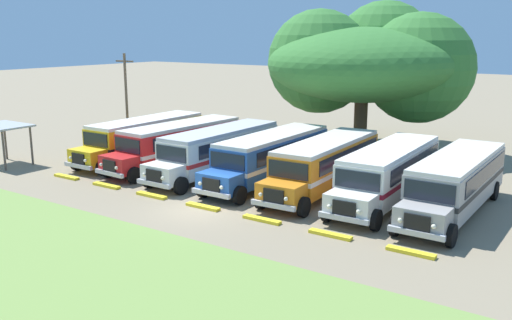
{
  "coord_description": "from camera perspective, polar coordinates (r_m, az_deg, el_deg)",
  "views": [
    {
      "loc": [
        17.44,
        -20.5,
        8.64
      ],
      "look_at": [
        0.0,
        5.2,
        1.6
      ],
      "focal_mm": 39.25,
      "sensor_mm": 36.0,
      "label": 1
    }
  ],
  "objects": [
    {
      "name": "utility_pole",
      "position": [
        44.35,
        -13.07,
        6.23
      ],
      "size": [
        1.8,
        0.2,
        7.19
      ],
      "color": "brown",
      "rests_on": "ground_plane"
    },
    {
      "name": "parked_bus_slot_6",
      "position": [
        29.15,
        19.72,
        -2.01
      ],
      "size": [
        2.69,
        10.84,
        2.82
      ],
      "rotation": [
        0.0,
        0.0,
        -1.57
      ],
      "color": "#9E9993",
      "rests_on": "ground_plane"
    },
    {
      "name": "parked_bus_slot_0",
      "position": [
        39.94,
        -11.32,
        2.34
      ],
      "size": [
        2.76,
        10.85,
        2.82
      ],
      "rotation": [
        0.0,
        0.0,
        -1.56
      ],
      "color": "yellow",
      "rests_on": "ground_plane"
    },
    {
      "name": "curb_wheelstop_4",
      "position": [
        26.5,
        0.6,
        -6.09
      ],
      "size": [
        2.0,
        0.36,
        0.15
      ],
      "primitive_type": "cube",
      "color": "yellow",
      "rests_on": "ground_plane"
    },
    {
      "name": "parked_bus_slot_5",
      "position": [
        30.21,
        13.37,
        -1.1
      ],
      "size": [
        2.95,
        10.87,
        2.82
      ],
      "rotation": [
        0.0,
        0.0,
        -1.54
      ],
      "color": "silver",
      "rests_on": "ground_plane"
    },
    {
      "name": "ground_plane",
      "position": [
        28.27,
        -5.95,
        -5.1
      ],
      "size": [
        220.0,
        220.0,
        0.0
      ],
      "primitive_type": "plane",
      "color": "#84755B"
    },
    {
      "name": "curb_wheelstop_0",
      "position": [
        36.14,
        -18.74,
        -1.63
      ],
      "size": [
        2.0,
        0.36,
        0.15
      ],
      "primitive_type": "cube",
      "color": "yellow",
      "rests_on": "ground_plane"
    },
    {
      "name": "waiting_shelter",
      "position": [
        40.91,
        -24.38,
        2.93
      ],
      "size": [
        3.6,
        2.6,
        2.72
      ],
      "color": "brown",
      "rests_on": "ground_plane"
    },
    {
      "name": "broad_shade_tree",
      "position": [
        43.06,
        11.55,
        9.75
      ],
      "size": [
        14.56,
        15.31,
        11.19
      ],
      "color": "brown",
      "rests_on": "ground_plane"
    },
    {
      "name": "curb_wheelstop_6",
      "position": [
        23.55,
        15.5,
        -9.04
      ],
      "size": [
        2.0,
        0.36,
        0.15
      ],
      "primitive_type": "cube",
      "color": "yellow",
      "rests_on": "ground_plane"
    },
    {
      "name": "parked_bus_slot_3",
      "position": [
        33.18,
        1.52,
        0.48
      ],
      "size": [
        2.76,
        10.85,
        2.82
      ],
      "rotation": [
        0.0,
        0.0,
        -1.56
      ],
      "color": "#23519E",
      "rests_on": "ground_plane"
    },
    {
      "name": "parked_bus_slot_2",
      "position": [
        35.05,
        -3.84,
        1.12
      ],
      "size": [
        2.71,
        10.84,
        2.82
      ],
      "rotation": [
        0.0,
        0.0,
        -1.57
      ],
      "color": "silver",
      "rests_on": "ground_plane"
    },
    {
      "name": "parked_bus_slot_1",
      "position": [
        37.47,
        -7.89,
        1.79
      ],
      "size": [
        3.17,
        10.91,
        2.82
      ],
      "rotation": [
        0.0,
        0.0,
        -1.62
      ],
      "color": "red",
      "rests_on": "ground_plane"
    },
    {
      "name": "parked_bus_slot_4",
      "position": [
        31.52,
        7.05,
        -0.27
      ],
      "size": [
        3.04,
        10.89,
        2.82
      ],
      "rotation": [
        0.0,
        0.0,
        -1.53
      ],
      "color": "orange",
      "rests_on": "ground_plane"
    },
    {
      "name": "curb_wheelstop_3",
      "position": [
        28.54,
        -5.44,
        -4.75
      ],
      "size": [
        2.0,
        0.36,
        0.15
      ],
      "primitive_type": "cube",
      "color": "yellow",
      "rests_on": "ground_plane"
    },
    {
      "name": "foreground_grass_strip",
      "position": [
        23.27,
        -18.48,
        -9.71
      ],
      "size": [
        80.0,
        8.92,
        0.01
      ],
      "primitive_type": "cube",
      "color": "olive",
      "rests_on": "ground_plane"
    },
    {
      "name": "curb_wheelstop_2",
      "position": [
        30.86,
        -10.6,
        -3.57
      ],
      "size": [
        2.0,
        0.36,
        0.15
      ],
      "primitive_type": "cube",
      "color": "yellow",
      "rests_on": "ground_plane"
    },
    {
      "name": "curb_wheelstop_1",
      "position": [
        33.41,
        -14.99,
        -2.53
      ],
      "size": [
        2.0,
        0.36,
        0.15
      ],
      "primitive_type": "cube",
      "color": "yellow",
      "rests_on": "ground_plane"
    },
    {
      "name": "curb_wheelstop_5",
      "position": [
        24.81,
        7.58,
        -7.54
      ],
      "size": [
        2.0,
        0.36,
        0.15
      ],
      "primitive_type": "cube",
      "color": "yellow",
      "rests_on": "ground_plane"
    }
  ]
}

